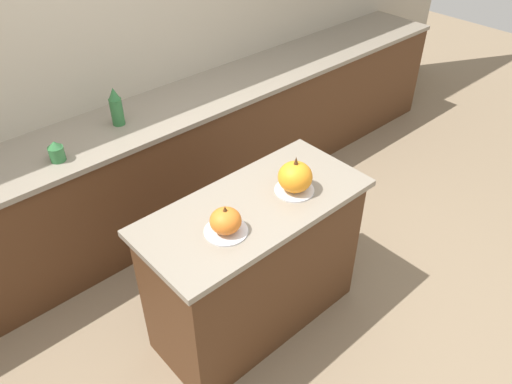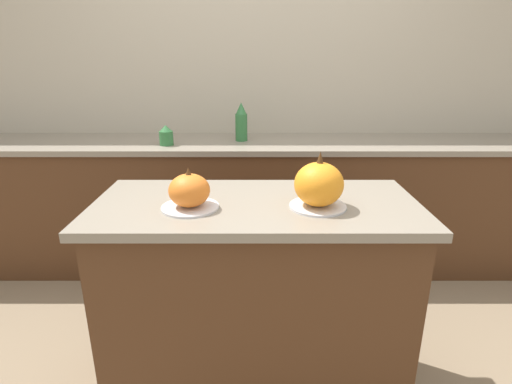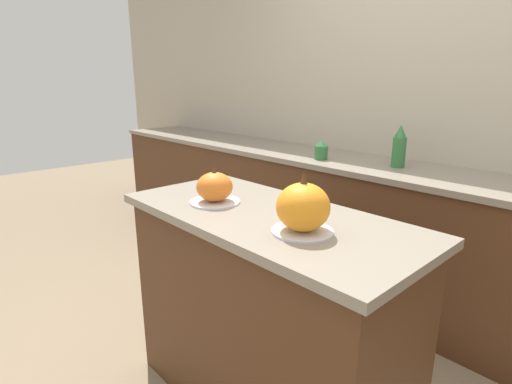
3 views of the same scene
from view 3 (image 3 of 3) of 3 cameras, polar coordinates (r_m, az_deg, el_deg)
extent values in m
cube|color=#B2A893|center=(2.76, 25.14, 11.06)|extent=(8.00, 0.06, 2.50)
cube|color=#4C2D19|center=(1.76, 1.37, -17.65)|extent=(1.20, 0.52, 0.87)
cube|color=gray|center=(1.56, 1.48, -3.60)|extent=(1.26, 0.58, 0.03)
cube|color=#4C2D19|center=(2.63, 20.32, -6.98)|extent=(6.00, 0.56, 0.86)
cube|color=gray|center=(2.51, 21.27, 2.56)|extent=(6.00, 0.60, 0.03)
cylinder|color=silver|center=(1.69, -5.88, -1.39)|extent=(0.21, 0.21, 0.01)
ellipsoid|color=orange|center=(1.67, -5.94, 0.74)|extent=(0.15, 0.15, 0.12)
cone|color=#4C2D14|center=(1.65, -6.01, 3.17)|extent=(0.02, 0.02, 0.03)
cylinder|color=silver|center=(1.37, 6.63, -5.56)|extent=(0.21, 0.21, 0.01)
ellipsoid|color=orange|center=(1.34, 6.74, -2.14)|extent=(0.18, 0.18, 0.16)
cone|color=#4C2D14|center=(1.31, 6.88, 2.06)|extent=(0.03, 0.03, 0.05)
cylinder|color=#2D6B38|center=(2.54, 19.72, 5.33)|extent=(0.08, 0.08, 0.18)
cone|color=#2D6B38|center=(2.53, 19.98, 8.16)|extent=(0.07, 0.07, 0.08)
cylinder|color=#2D6B38|center=(2.69, 9.27, 5.58)|extent=(0.09, 0.09, 0.09)
cone|color=#2D6B38|center=(2.68, 9.33, 6.92)|extent=(0.08, 0.08, 0.04)
camera|label=1|loc=(2.66, -60.81, 33.12)|focal=35.00mm
camera|label=2|loc=(1.13, -65.72, 8.77)|focal=28.00mm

